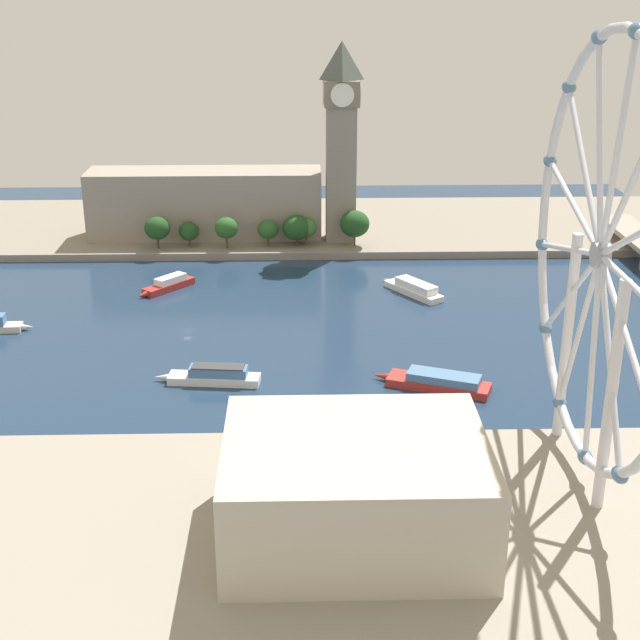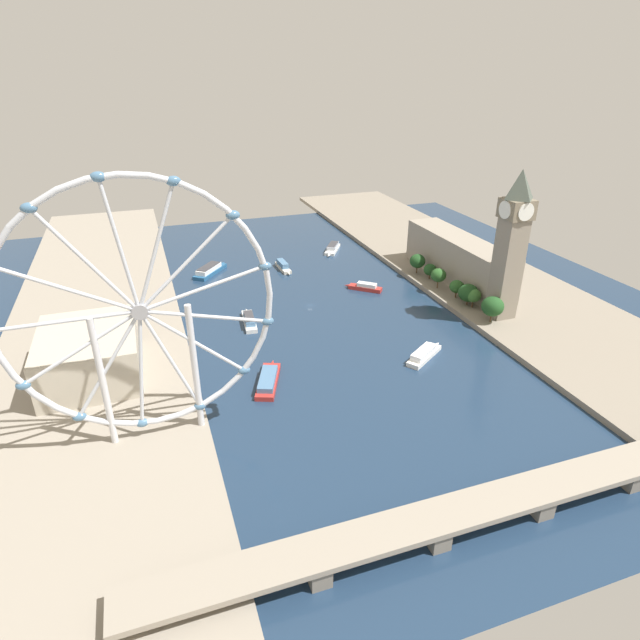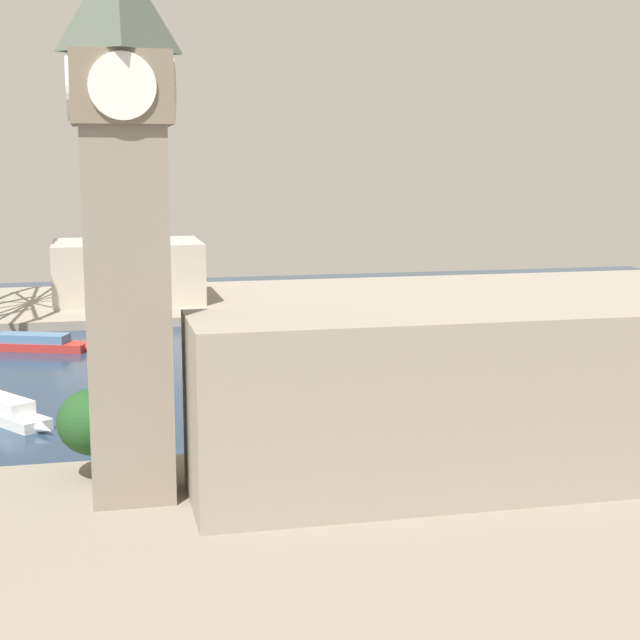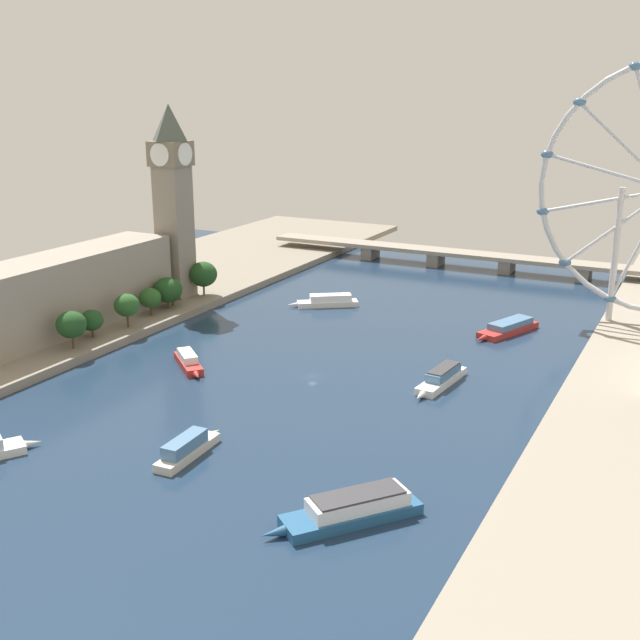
# 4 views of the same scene
# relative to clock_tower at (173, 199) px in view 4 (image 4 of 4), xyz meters

# --- Properties ---
(ground_plane) EXTENTS (408.34, 408.34, 0.00)m
(ground_plane) POSITION_rel_clock_tower_xyz_m (93.28, -53.71, -44.45)
(ground_plane) COLOR #1E334C
(riverbank_left) EXTENTS (90.00, 520.00, 3.00)m
(riverbank_left) POSITION_rel_clock_tower_xyz_m (-25.89, -53.71, -42.95)
(riverbank_left) COLOR gray
(riverbank_left) RESTS_ON ground_plane
(clock_tower) EXTENTS (14.89, 14.89, 79.60)m
(clock_tower) POSITION_rel_clock_tower_xyz_m (0.00, 0.00, 0.00)
(clock_tower) COLOR gray
(clock_tower) RESTS_ON riverbank_left
(parliament_block) EXTENTS (22.00, 96.74, 27.62)m
(parliament_block) POSITION_rel_clock_tower_xyz_m (-7.73, -56.37, -27.64)
(parliament_block) COLOR gray
(parliament_block) RESTS_ON riverbank_left
(tree_row_embankment) EXTENTS (13.32, 90.52, 14.59)m
(tree_row_embankment) POSITION_rel_clock_tower_xyz_m (9.90, -29.03, -33.39)
(tree_row_embankment) COLOR #513823
(tree_row_embankment) RESTS_ON riverbank_left
(river_bridge) EXTENTS (220.34, 13.86, 8.37)m
(river_bridge) POSITION_rel_clock_tower_xyz_m (93.28, 120.14, -38.08)
(river_bridge) COLOR gray
(river_bridge) RESTS_ON ground_plane
(tour_boat_1) EXTENTS (6.24, 26.16, 5.50)m
(tour_boat_1) POSITION_rel_clock_tower_xyz_m (91.76, -118.15, -42.17)
(tour_boat_1) COLOR beige
(tour_boat_1) RESTS_ON ground_plane
(tour_boat_2) EXTENTS (26.95, 20.34, 5.01)m
(tour_boat_2) POSITION_rel_clock_tower_xyz_m (60.18, 23.44, -42.33)
(tour_boat_2) COLOR white
(tour_boat_2) RESTS_ON ground_plane
(tour_boat_3) EXTENTS (21.01, 19.02, 4.81)m
(tour_boat_3) POSITION_rel_clock_tower_xyz_m (53.03, -64.98, -42.50)
(tour_boat_3) COLOR #B22D28
(tour_boat_3) RESTS_ON ground_plane
(tour_boat_4) EXTENTS (26.92, 31.49, 5.99)m
(tour_boat_4) POSITION_rel_clock_tower_xyz_m (141.16, -126.72, -41.90)
(tour_boat_4) COLOR #235684
(tour_boat_4) RESTS_ON ground_plane
(tour_boat_5) EXTENTS (8.63, 30.45, 5.31)m
(tour_boat_5) POSITION_rel_clock_tower_xyz_m (132.40, -41.86, -42.28)
(tour_boat_5) COLOR white
(tour_boat_5) RESTS_ON ground_plane
(tour_boat_6) EXTENTS (17.90, 32.94, 4.59)m
(tour_boat_6) POSITION_rel_clock_tower_xyz_m (137.52, 20.98, -42.48)
(tour_boat_6) COLOR #B22D28
(tour_boat_6) RESTS_ON ground_plane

